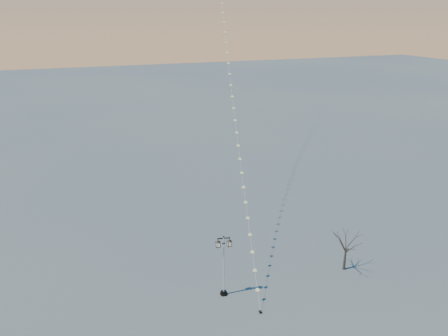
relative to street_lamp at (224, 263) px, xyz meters
name	(u,v)px	position (x,y,z in m)	size (l,w,h in m)	color
ground	(264,300)	(2.38, -1.59, -2.58)	(300.00, 300.00, 0.00)	#5D605E
street_lamp	(224,263)	(0.00, 0.00, 0.00)	(1.17, 0.56, 4.66)	black
bare_tree	(347,242)	(9.84, -0.37, -0.17)	(2.09, 2.09, 3.47)	#342B22
kite_train	(228,38)	(7.53, 18.68, 13.74)	(12.52, 43.41, 32.88)	black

